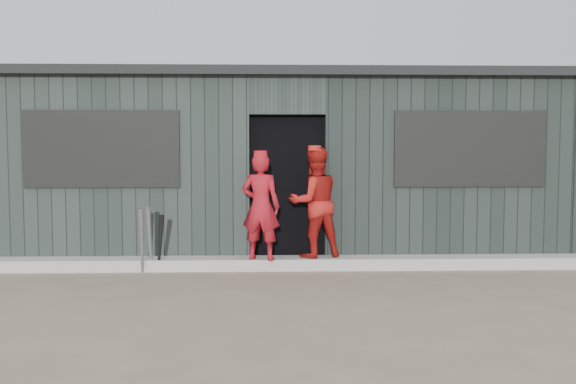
{
  "coord_description": "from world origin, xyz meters",
  "views": [
    {
      "loc": [
        -0.27,
        -6.37,
        1.57
      ],
      "look_at": [
        0.0,
        1.8,
        1.0
      ],
      "focal_mm": 40.0,
      "sensor_mm": 36.0,
      "label": 1
    }
  ],
  "objects_px": {
    "player_grey_back": "(335,217)",
    "bat_left": "(150,239)",
    "bat_right": "(160,244)",
    "player_red_right": "(314,202)",
    "dugout": "(284,166)",
    "bat_mid": "(142,241)",
    "player_red_left": "(261,206)"
  },
  "relations": [
    {
      "from": "bat_mid",
      "to": "player_red_right",
      "type": "bearing_deg",
      "value": 7.71
    },
    {
      "from": "bat_right",
      "to": "player_red_right",
      "type": "height_order",
      "value": "player_red_right"
    },
    {
      "from": "player_red_left",
      "to": "dugout",
      "type": "height_order",
      "value": "dugout"
    },
    {
      "from": "player_grey_back",
      "to": "bat_left",
      "type": "bearing_deg",
      "value": 15.18
    },
    {
      "from": "bat_right",
      "to": "player_red_right",
      "type": "xyz_separation_m",
      "value": [
        1.95,
        0.23,
        0.49
      ]
    },
    {
      "from": "bat_mid",
      "to": "player_grey_back",
      "type": "xyz_separation_m",
      "value": [
        2.48,
        0.78,
        0.2
      ]
    },
    {
      "from": "bat_left",
      "to": "player_grey_back",
      "type": "relative_size",
      "value": 0.69
    },
    {
      "from": "bat_right",
      "to": "player_grey_back",
      "type": "bearing_deg",
      "value": 17.41
    },
    {
      "from": "bat_right",
      "to": "dugout",
      "type": "height_order",
      "value": "dugout"
    },
    {
      "from": "bat_left",
      "to": "bat_mid",
      "type": "bearing_deg",
      "value": -139.41
    },
    {
      "from": "bat_mid",
      "to": "bat_right",
      "type": "height_order",
      "value": "bat_mid"
    },
    {
      "from": "bat_mid",
      "to": "bat_left",
      "type": "bearing_deg",
      "value": 40.59
    },
    {
      "from": "player_grey_back",
      "to": "dugout",
      "type": "xyz_separation_m",
      "value": [
        -0.66,
        1.17,
        0.67
      ]
    },
    {
      "from": "player_red_right",
      "to": "dugout",
      "type": "relative_size",
      "value": 0.17
    },
    {
      "from": "bat_right",
      "to": "player_red_right",
      "type": "distance_m",
      "value": 2.03
    },
    {
      "from": "player_red_right",
      "to": "player_red_left",
      "type": "bearing_deg",
      "value": -2.11
    },
    {
      "from": "bat_mid",
      "to": "player_grey_back",
      "type": "distance_m",
      "value": 2.61
    },
    {
      "from": "bat_left",
      "to": "player_red_right",
      "type": "relative_size",
      "value": 0.61
    },
    {
      "from": "bat_right",
      "to": "player_red_left",
      "type": "distance_m",
      "value": 1.34
    },
    {
      "from": "bat_left",
      "to": "player_red_right",
      "type": "xyz_separation_m",
      "value": [
        2.08,
        0.22,
        0.44
      ]
    },
    {
      "from": "bat_left",
      "to": "player_red_left",
      "type": "bearing_deg",
      "value": 1.46
    },
    {
      "from": "bat_left",
      "to": "player_red_left",
      "type": "xyz_separation_m",
      "value": [
        1.39,
        0.04,
        0.41
      ]
    },
    {
      "from": "player_grey_back",
      "to": "dugout",
      "type": "bearing_deg",
      "value": -61.62
    },
    {
      "from": "player_red_left",
      "to": "player_red_right",
      "type": "distance_m",
      "value": 0.72
    },
    {
      "from": "player_grey_back",
      "to": "dugout",
      "type": "height_order",
      "value": "dugout"
    },
    {
      "from": "bat_mid",
      "to": "player_grey_back",
      "type": "height_order",
      "value": "player_grey_back"
    },
    {
      "from": "bat_left",
      "to": "player_red_right",
      "type": "height_order",
      "value": "player_red_right"
    },
    {
      "from": "bat_right",
      "to": "player_red_left",
      "type": "relative_size",
      "value": 0.55
    },
    {
      "from": "player_grey_back",
      "to": "bat_right",
      "type": "bearing_deg",
      "value": 16.25
    },
    {
      "from": "bat_mid",
      "to": "player_red_left",
      "type": "height_order",
      "value": "player_red_left"
    },
    {
      "from": "player_red_left",
      "to": "player_grey_back",
      "type": "height_order",
      "value": "player_red_left"
    },
    {
      "from": "bat_left",
      "to": "bat_right",
      "type": "bearing_deg",
      "value": -4.06
    }
  ]
}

